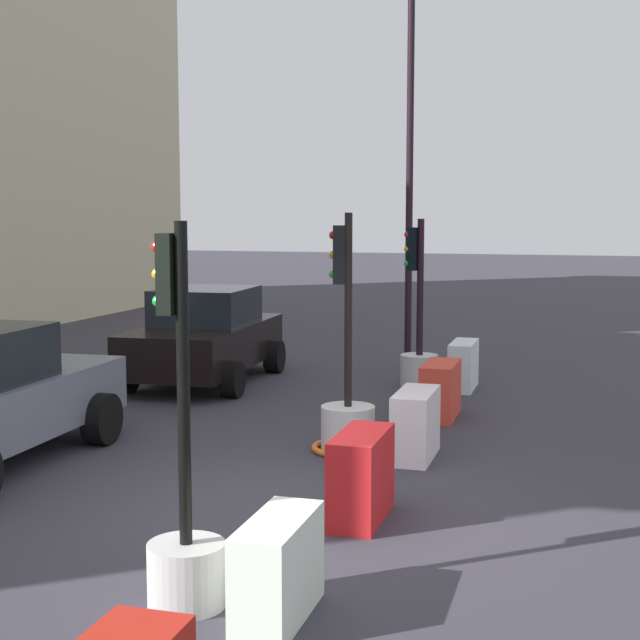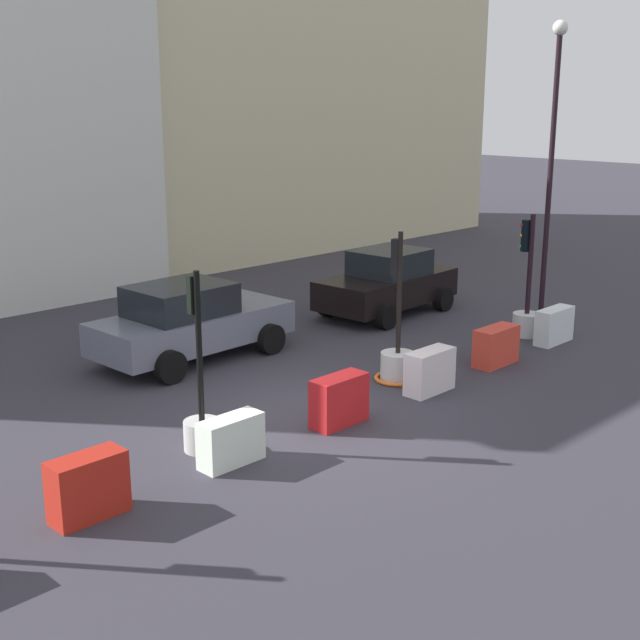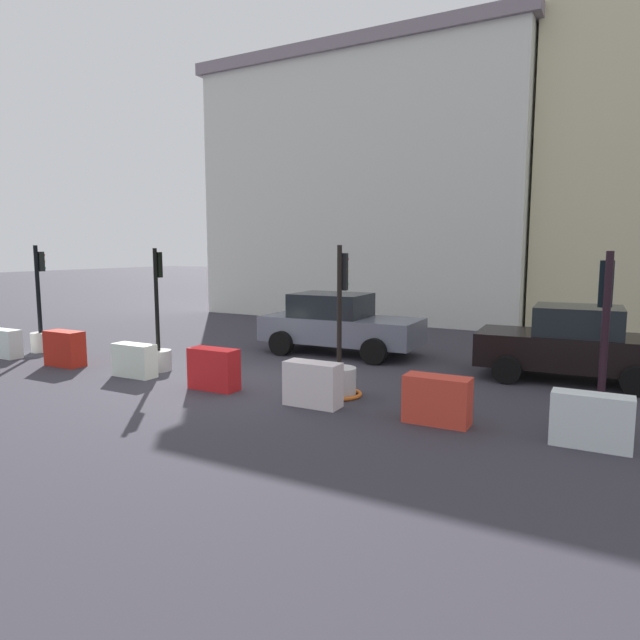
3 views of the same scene
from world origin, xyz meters
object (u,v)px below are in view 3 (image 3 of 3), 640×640
at_px(traffic_light_2, 339,374).
at_px(construction_barrier_1, 65,348).
at_px(car_grey_saloon, 339,324).
at_px(construction_barrier_3, 214,369).
at_px(traffic_light_0, 41,329).
at_px(construction_barrier_5, 437,400).
at_px(car_black_sedan, 573,344).
at_px(traffic_light_3, 601,396).
at_px(traffic_light_1, 159,348).
at_px(construction_barrier_0, 5,344).
at_px(construction_barrier_4, 313,384).
at_px(construction_barrier_2, 134,360).
at_px(construction_barrier_6, 591,421).

relative_size(traffic_light_2, construction_barrier_1, 2.87).
bearing_deg(car_grey_saloon, construction_barrier_3, -94.99).
distance_m(traffic_light_0, car_grey_saloon, 8.51).
xyz_separation_m(construction_barrier_5, car_black_sedan, (1.69, 4.52, 0.41)).
relative_size(construction_barrier_1, car_grey_saloon, 0.23).
height_order(traffic_light_3, construction_barrier_5, traffic_light_3).
relative_size(traffic_light_1, car_black_sedan, 0.72).
height_order(construction_barrier_0, construction_barrier_1, construction_barrier_1).
distance_m(construction_barrier_3, construction_barrier_5, 4.80).
height_order(traffic_light_2, construction_barrier_4, traffic_light_2).
xyz_separation_m(construction_barrier_0, construction_barrier_2, (4.84, 0.07, -0.00)).
distance_m(traffic_light_2, construction_barrier_3, 2.66).
height_order(traffic_light_1, construction_barrier_1, traffic_light_1).
relative_size(traffic_light_1, construction_barrier_3, 2.73).
xyz_separation_m(traffic_light_3, construction_barrier_2, (-9.60, -0.78, -0.23)).
relative_size(traffic_light_3, construction_barrier_2, 2.73).
distance_m(construction_barrier_0, car_grey_saloon, 9.10).
bearing_deg(traffic_light_3, construction_barrier_2, -175.34).
bearing_deg(construction_barrier_2, construction_barrier_6, -0.07).
xyz_separation_m(traffic_light_0, traffic_light_2, (9.67, -0.16, -0.21)).
bearing_deg(traffic_light_2, traffic_light_3, -0.18).
xyz_separation_m(construction_barrier_2, construction_barrier_6, (9.52, -0.01, 0.02)).
height_order(traffic_light_0, car_black_sedan, traffic_light_0).
height_order(construction_barrier_5, construction_barrier_6, same).
bearing_deg(construction_barrier_5, traffic_light_2, 160.43).
distance_m(traffic_light_0, construction_barrier_5, 11.98).
bearing_deg(car_black_sedan, traffic_light_0, -165.39).
xyz_separation_m(construction_barrier_3, car_grey_saloon, (0.43, 4.90, 0.40)).
relative_size(traffic_light_0, car_grey_saloon, 0.67).
bearing_deg(traffic_light_3, traffic_light_1, -179.84).
relative_size(construction_barrier_2, construction_barrier_3, 0.98).
bearing_deg(traffic_light_2, construction_barrier_1, -173.84).
relative_size(construction_barrier_0, car_black_sedan, 0.24).
height_order(traffic_light_0, construction_barrier_0, traffic_light_0).
distance_m(construction_barrier_3, car_grey_saloon, 4.93).
distance_m(construction_barrier_2, construction_barrier_6, 9.52).
bearing_deg(construction_barrier_2, traffic_light_0, 168.61).
height_order(traffic_light_2, car_black_sedan, traffic_light_2).
xyz_separation_m(traffic_light_1, construction_barrier_6, (9.51, -0.77, -0.14)).
relative_size(construction_barrier_4, construction_barrier_5, 0.98).
bearing_deg(construction_barrier_1, traffic_light_1, 16.97).
distance_m(construction_barrier_0, construction_barrier_4, 9.64).
height_order(traffic_light_2, construction_barrier_0, traffic_light_2).
height_order(traffic_light_3, construction_barrier_1, traffic_light_3).
bearing_deg(traffic_light_0, construction_barrier_5, -4.64).
distance_m(traffic_light_1, traffic_light_2, 4.89).
bearing_deg(construction_barrier_4, car_grey_saloon, 111.96).
bearing_deg(construction_barrier_5, traffic_light_0, 175.36).
height_order(construction_barrier_6, car_grey_saloon, car_grey_saloon).
xyz_separation_m(construction_barrier_0, construction_barrier_3, (7.21, 0.04, 0.05)).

